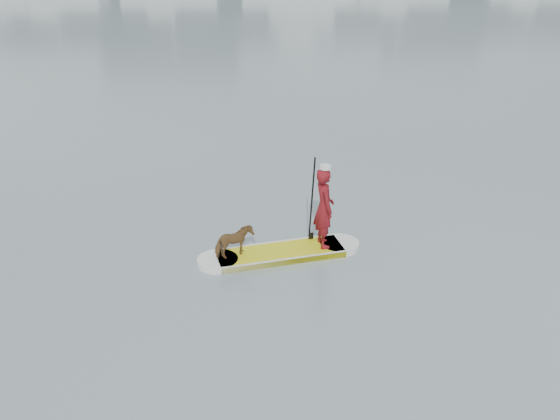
{
  "coord_description": "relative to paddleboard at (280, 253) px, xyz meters",
  "views": [
    {
      "loc": [
        -4.29,
        -13.7,
        6.1
      ],
      "look_at": [
        -3.37,
        -2.96,
        1.0
      ],
      "focal_mm": 40.0,
      "sensor_mm": 36.0,
      "label": 1
    }
  ],
  "objects": [
    {
      "name": "dog",
      "position": [
        -0.9,
        -0.17,
        0.37
      ],
      "size": [
        0.81,
        0.64,
        0.63
      ],
      "primitive_type": "imported",
      "rotation": [
        0.0,
        0.0,
        2.05
      ],
      "color": "brown",
      "rests_on": "paddleboard"
    },
    {
      "name": "paddler",
      "position": [
        0.88,
        0.16,
        0.88
      ],
      "size": [
        0.47,
        0.65,
        1.63
      ],
      "primitive_type": "imported",
      "rotation": [
        0.0,
        0.0,
        1.71
      ],
      "color": "maroon",
      "rests_on": "paddleboard"
    },
    {
      "name": "paddleboard",
      "position": [
        0.0,
        0.0,
        0.0
      ],
      "size": [
        3.26,
        1.26,
        0.12
      ],
      "rotation": [
        0.0,
        0.0,
        0.18
      ],
      "color": "yellow",
      "rests_on": "ground"
    },
    {
      "name": "white_cap",
      "position": [
        0.88,
        0.16,
        1.73
      ],
      "size": [
        0.22,
        0.22,
        0.07
      ],
      "primitive_type": "cylinder",
      "color": "silver",
      "rests_on": "paddler"
    },
    {
      "name": "ground",
      "position": [
        3.37,
        2.96,
        -0.06
      ],
      "size": [
        140.0,
        140.0,
        0.0
      ],
      "primitive_type": "plane",
      "color": "slate",
      "rests_on": "ground"
    },
    {
      "name": "paddle",
      "position": [
        0.67,
        0.42,
        0.74
      ],
      "size": [
        0.1,
        0.3,
        2.0
      ],
      "rotation": [
        0.0,
        0.0,
        0.18
      ],
      "color": "black",
      "rests_on": "ground"
    }
  ]
}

